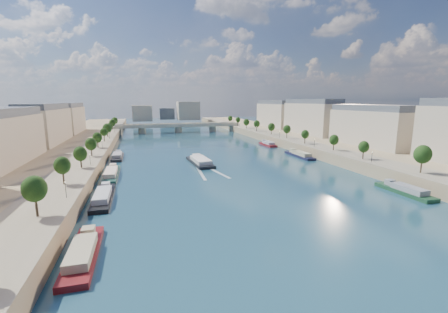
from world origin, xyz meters
TOP-DOWN VIEW (x-y plane):
  - ground at (0.00, 100.00)m, footprint 700.00×700.00m
  - quay_left at (-72.00, 100.00)m, footprint 44.00×520.00m
  - quay_right at (72.00, 100.00)m, footprint 44.00×520.00m
  - pave_left at (-57.00, 100.00)m, footprint 14.00×520.00m
  - pave_right at (57.00, 100.00)m, footprint 14.00×520.00m
  - trees_left at (-55.00, 102.00)m, footprint 4.80×268.80m
  - trees_right at (55.00, 110.00)m, footprint 4.80×268.80m
  - lamps_left at (-52.50, 90.00)m, footprint 0.36×200.36m
  - lamps_right at (52.50, 105.00)m, footprint 0.36×200.36m
  - buildings_left at (-85.00, 112.00)m, footprint 16.00×226.00m
  - buildings_right at (85.00, 112.00)m, footprint 16.00×226.00m
  - skyline at (3.19, 319.52)m, footprint 79.00×42.00m
  - bridge at (0.00, 223.08)m, footprint 112.00×12.00m
  - tour_barge at (-7.81, 84.40)m, footprint 9.13×26.50m
  - wake at (-7.81, 67.76)m, footprint 10.75×26.03m
  - moored_barges_left at (-45.50, 57.74)m, footprint 5.00×123.29m
  - moored_barges_right at (45.50, 53.46)m, footprint 5.00×162.76m

SIDE VIEW (x-z plane):
  - ground at x=0.00m, z-range 0.00..0.00m
  - wake at x=-7.81m, z-range 0.00..0.04m
  - moored_barges_right at x=45.50m, z-range -0.96..2.64m
  - moored_barges_left at x=-45.50m, z-range -0.96..2.64m
  - tour_barge at x=-7.81m, z-range -0.88..2.78m
  - quay_left at x=-72.00m, z-range 0.00..5.00m
  - quay_right at x=72.00m, z-range 0.00..5.00m
  - pave_left at x=-57.00m, z-range 5.00..5.10m
  - pave_right at x=57.00m, z-range 5.00..5.10m
  - bridge at x=0.00m, z-range 1.01..9.16m
  - lamps_left at x=-52.50m, z-range 5.64..9.92m
  - lamps_right at x=52.50m, z-range 5.64..9.92m
  - trees_left at x=-55.00m, z-range 6.35..14.61m
  - trees_right at x=55.00m, z-range 6.35..14.61m
  - skyline at x=3.19m, z-range 3.66..25.66m
  - buildings_left at x=-85.00m, z-range 4.85..28.05m
  - buildings_right at x=85.00m, z-range 4.85..28.05m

